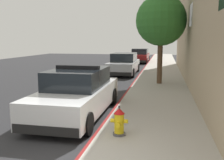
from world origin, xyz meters
name	(u,v)px	position (x,y,z in m)	size (l,w,h in m)	color
ground_plane	(61,83)	(-4.57, 10.00, -0.10)	(29.78, 60.00, 0.20)	#2B2B2D
sidewalk_pavement	(160,84)	(1.43, 10.00, 0.07)	(2.85, 60.00, 0.14)	#ADA89E
curb_painted_edge	(134,83)	(-0.04, 10.00, 0.07)	(0.08, 60.00, 0.14)	maroon
police_cruiser	(78,93)	(-1.19, 3.49, 0.74)	(1.94, 4.84, 1.68)	white
parked_car_silver_ahead	(124,64)	(-1.30, 14.13, 0.74)	(1.94, 4.84, 1.56)	#B2B5BA
parked_car_dark_far	(140,56)	(-1.07, 24.24, 0.74)	(1.94, 4.84, 1.56)	maroon
fire_hydrant	(119,122)	(0.57, 1.59, 0.49)	(0.44, 0.40, 0.76)	#4C4C51
street_tree	(161,21)	(1.39, 9.68, 3.53)	(2.71, 2.71, 4.77)	brown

